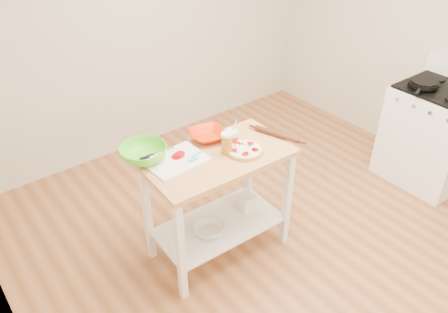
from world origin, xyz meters
TOP-DOWN VIEW (x-y plane):
  - room_shell at (0.00, 0.00)m, footprint 4.04×4.54m
  - prep_island at (-0.50, 0.42)m, footprint 1.07×0.61m
  - gas_stove at (1.68, -0.03)m, footprint 0.64×0.75m
  - skillet at (1.56, 0.12)m, footprint 0.41×0.26m
  - pizza at (-0.32, 0.34)m, footprint 0.27×0.27m
  - cutting_board at (-0.77, 0.55)m, footprint 0.41×0.32m
  - spatula at (-0.64, 0.49)m, footprint 0.15×0.08m
  - knife at (-0.87, 0.68)m, footprint 0.27×0.03m
  - orange_bowl at (-0.42, 0.64)m, footprint 0.31×0.31m
  - green_bowl at (-0.93, 0.69)m, footprint 0.38×0.38m
  - beer_pint at (-0.43, 0.41)m, footprint 0.08×0.08m
  - yogurt_tub at (-0.33, 0.48)m, footprint 0.09×0.09m
  - rolling_pin at (-0.00, 0.35)m, footprint 0.15×0.35m
  - shelf_glass_bowl at (-0.62, 0.39)m, footprint 0.26×0.26m
  - shelf_bin at (-0.20, 0.44)m, footprint 0.13×0.13m

SIDE VIEW (x-z plane):
  - shelf_glass_bowl at x=-0.62m, z-range 0.26..0.33m
  - shelf_bin at x=-0.20m, z-range 0.26..0.38m
  - gas_stove at x=1.68m, z-range -0.08..1.03m
  - prep_island at x=-0.50m, z-range 0.19..1.09m
  - cutting_board at x=-0.77m, z-range 0.89..0.93m
  - pizza at x=-0.32m, z-range 0.89..0.94m
  - spatula at x=-0.64m, z-range 0.91..0.92m
  - knife at x=-0.87m, z-range 0.91..0.92m
  - rolling_pin at x=0.00m, z-range 0.90..0.94m
  - orange_bowl at x=-0.42m, z-range 0.90..0.96m
  - green_bowl at x=-0.93m, z-range 0.90..1.00m
  - yogurt_tub at x=-0.33m, z-range 0.86..1.06m
  - skillet at x=1.56m, z-range 0.96..0.99m
  - beer_pint at x=-0.43m, z-range 0.90..1.06m
  - room_shell at x=0.00m, z-range -0.02..2.72m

